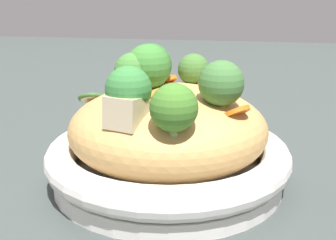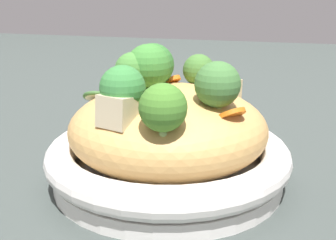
{
  "view_description": "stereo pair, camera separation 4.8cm",
  "coord_description": "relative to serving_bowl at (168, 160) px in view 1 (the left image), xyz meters",
  "views": [
    {
      "loc": [
        0.09,
        -0.45,
        0.22
      ],
      "look_at": [
        0.0,
        0.0,
        0.08
      ],
      "focal_mm": 45.24,
      "sensor_mm": 36.0,
      "label": 1
    },
    {
      "loc": [
        0.13,
        -0.44,
        0.22
      ],
      "look_at": [
        0.0,
        0.0,
        0.08
      ],
      "focal_mm": 45.24,
      "sensor_mm": 36.0,
      "label": 2
    }
  ],
  "objects": [
    {
      "name": "ground_plane",
      "position": [
        0.0,
        0.0,
        -0.03
      ],
      "size": [
        3.0,
        3.0,
        0.0
      ],
      "primitive_type": "plane",
      "color": "#3B4340"
    },
    {
      "name": "serving_bowl",
      "position": [
        0.0,
        0.0,
        0.0
      ],
      "size": [
        0.28,
        0.28,
        0.05
      ],
      "color": "white",
      "rests_on": "ground_plane"
    },
    {
      "name": "noodle_heap",
      "position": [
        -0.0,
        -0.0,
        0.04
      ],
      "size": [
        0.23,
        0.23,
        0.1
      ],
      "color": "tan",
      "rests_on": "serving_bowl"
    },
    {
      "name": "broccoli_florets",
      "position": [
        -0.0,
        -0.02,
        0.1
      ],
      "size": [
        0.16,
        0.21,
        0.08
      ],
      "color": "#9CC36F",
      "rests_on": "serving_bowl"
    },
    {
      "name": "carrot_coins",
      "position": [
        0.02,
        0.01,
        0.08
      ],
      "size": [
        0.14,
        0.13,
        0.03
      ],
      "color": "orange",
      "rests_on": "serving_bowl"
    },
    {
      "name": "zucchini_slices",
      "position": [
        -0.05,
        0.04,
        0.08
      ],
      "size": [
        0.11,
        0.09,
        0.03
      ],
      "color": "beige",
      "rests_on": "serving_bowl"
    },
    {
      "name": "chicken_chunks",
      "position": [
        0.0,
        -0.03,
        0.08
      ],
      "size": [
        0.12,
        0.18,
        0.03
      ],
      "color": "beige",
      "rests_on": "serving_bowl"
    }
  ]
}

